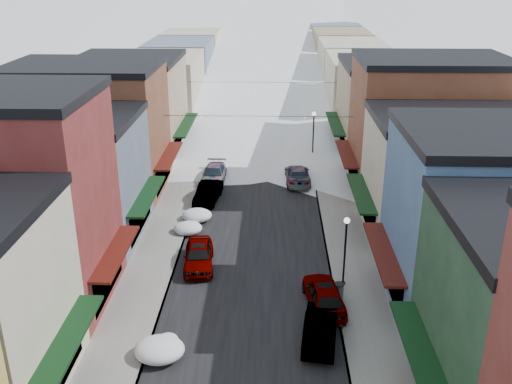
# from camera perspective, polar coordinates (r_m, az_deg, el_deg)

# --- Properties ---
(road) EXTENTS (10.00, 160.00, 0.01)m
(road) POSITION_cam_1_polar(r_m,az_deg,el_deg) (70.46, 0.70, 6.75)
(road) COLOR black
(road) RESTS_ON ground
(sidewalk_left) EXTENTS (3.20, 160.00, 0.15)m
(sidewalk_left) POSITION_cam_1_polar(r_m,az_deg,el_deg) (70.87, -4.68, 6.82)
(sidewalk_left) COLOR gray
(sidewalk_left) RESTS_ON ground
(sidewalk_right) EXTENTS (3.20, 160.00, 0.15)m
(sidewalk_right) POSITION_cam_1_polar(r_m,az_deg,el_deg) (70.64, 6.10, 6.72)
(sidewalk_right) COLOR gray
(sidewalk_right) RESTS_ON ground
(curb_left) EXTENTS (0.10, 160.00, 0.15)m
(curb_left) POSITION_cam_1_polar(r_m,az_deg,el_deg) (70.72, -3.42, 6.82)
(curb_left) COLOR slate
(curb_left) RESTS_ON ground
(curb_right) EXTENTS (0.10, 160.00, 0.15)m
(curb_right) POSITION_cam_1_polar(r_m,az_deg,el_deg) (70.54, 4.84, 6.74)
(curb_right) COLOR slate
(curb_right) RESTS_ON ground
(bldg_l_brick_near) EXTENTS (12.30, 8.20, 12.50)m
(bldg_l_brick_near) POSITION_cam_1_polar(r_m,az_deg,el_deg) (34.42, -24.11, -0.89)
(bldg_l_brick_near) COLOR maroon
(bldg_l_brick_near) RESTS_ON ground
(bldg_l_grayblue) EXTENTS (11.30, 9.20, 9.00)m
(bldg_l_grayblue) POSITION_cam_1_polar(r_m,az_deg,el_deg) (42.10, -18.41, 1.38)
(bldg_l_grayblue) COLOR slate
(bldg_l_grayblue) RESTS_ON ground
(bldg_l_brick_far) EXTENTS (13.30, 9.20, 11.00)m
(bldg_l_brick_far) POSITION_cam_1_polar(r_m,az_deg,el_deg) (50.22, -16.30, 6.08)
(bldg_l_brick_far) COLOR brown
(bldg_l_brick_far) RESTS_ON ground
(bldg_l_tan) EXTENTS (11.30, 11.20, 10.00)m
(bldg_l_tan) POSITION_cam_1_polar(r_m,az_deg,el_deg) (59.37, -12.49, 8.31)
(bldg_l_tan) COLOR tan
(bldg_l_tan) RESTS_ON ground
(bldg_r_blue) EXTENTS (11.30, 9.20, 10.50)m
(bldg_r_blue) POSITION_cam_1_polar(r_m,az_deg,el_deg) (34.02, 22.17, -2.67)
(bldg_r_blue) COLOR #3F628E
(bldg_r_blue) RESTS_ON ground
(bldg_r_cream) EXTENTS (12.30, 9.20, 9.00)m
(bldg_r_cream) POSITION_cam_1_polar(r_m,az_deg,el_deg) (42.34, 18.75, 1.46)
(bldg_r_cream) COLOR beige
(bldg_r_cream) RESTS_ON ground
(bldg_r_brick_far) EXTENTS (13.30, 9.20, 11.50)m
(bldg_r_brick_far) POSITION_cam_1_polar(r_m,az_deg,el_deg) (50.37, 16.71, 6.38)
(bldg_r_brick_far) COLOR brown
(bldg_r_brick_far) RESTS_ON ground
(bldg_r_tan) EXTENTS (11.30, 11.20, 9.50)m
(bldg_r_tan) POSITION_cam_1_polar(r_m,az_deg,el_deg) (59.82, 13.37, 8.09)
(bldg_r_tan) COLOR #998764
(bldg_r_tan) RESTS_ON ground
(distant_blocks) EXTENTS (34.00, 55.00, 8.00)m
(distant_blocks) POSITION_cam_1_polar(r_m,az_deg,el_deg) (92.14, 1.00, 12.91)
(distant_blocks) COLOR gray
(distant_blocks) RESTS_ON ground
(overhead_cables) EXTENTS (16.40, 15.04, 0.04)m
(overhead_cables) POSITION_cam_1_polar(r_m,az_deg,el_deg) (56.84, 0.48, 9.47)
(overhead_cables) COLOR black
(overhead_cables) RESTS_ON ground
(car_silver_sedan) EXTENTS (2.29, 4.83, 1.59)m
(car_silver_sedan) POSITION_cam_1_polar(r_m,az_deg,el_deg) (37.51, -5.76, -6.32)
(car_silver_sedan) COLOR gray
(car_silver_sedan) RESTS_ON ground
(car_dark_hatch) EXTENTS (2.16, 4.83, 1.54)m
(car_dark_hatch) POSITION_cam_1_polar(r_m,az_deg,el_deg) (47.39, -4.82, -0.09)
(car_dark_hatch) COLOR black
(car_dark_hatch) RESTS_ON ground
(car_silver_wagon) EXTENTS (2.15, 5.09, 1.47)m
(car_silver_wagon) POSITION_cam_1_polar(r_m,az_deg,el_deg) (51.64, -4.24, 1.78)
(car_silver_wagon) COLOR gray
(car_silver_wagon) RESTS_ON ground
(car_green_sedan) EXTENTS (2.26, 4.93, 1.57)m
(car_green_sedan) POSITION_cam_1_polar(r_m,az_deg,el_deg) (30.82, 6.45, -13.28)
(car_green_sedan) COLOR black
(car_green_sedan) RESTS_ON ground
(car_gray_suv) EXTENTS (2.53, 5.05, 1.65)m
(car_gray_suv) POSITION_cam_1_polar(r_m,az_deg,el_deg) (33.45, 6.83, -10.11)
(car_gray_suv) COLOR #9EA0A6
(car_gray_suv) RESTS_ON ground
(car_black_sedan) EXTENTS (2.33, 5.39, 1.54)m
(car_black_sedan) POSITION_cam_1_polar(r_m,az_deg,el_deg) (51.46, 4.17, 1.75)
(car_black_sedan) COLOR black
(car_black_sedan) RESTS_ON ground
(car_lane_silver) EXTENTS (2.05, 5.00, 1.70)m
(car_lane_silver) POSITION_cam_1_polar(r_m,az_deg,el_deg) (70.15, -1.11, 7.39)
(car_lane_silver) COLOR gray
(car_lane_silver) RESTS_ON ground
(car_lane_white) EXTENTS (2.78, 5.93, 1.64)m
(car_lane_white) POSITION_cam_1_polar(r_m,az_deg,el_deg) (75.85, 1.37, 8.48)
(car_lane_white) COLOR silver
(car_lane_white) RESTS_ON ground
(trash_can) EXTENTS (0.60, 0.60, 1.02)m
(trash_can) POSITION_cam_1_polar(r_m,az_deg,el_deg) (34.13, 8.27, -9.79)
(trash_can) COLOR slate
(trash_can) RESTS_ON sidewalk_right
(streetlamp_near) EXTENTS (0.37, 0.37, 4.47)m
(streetlamp_near) POSITION_cam_1_polar(r_m,az_deg,el_deg) (34.55, 8.94, -5.04)
(streetlamp_near) COLOR black
(streetlamp_near) RESTS_ON sidewalk_right
(streetlamp_far) EXTENTS (0.41, 0.41, 4.98)m
(streetlamp_far) POSITION_cam_1_polar(r_m,az_deg,el_deg) (56.33, 5.76, 6.19)
(streetlamp_far) COLOR black
(streetlamp_far) RESTS_ON sidewalk_right
(snow_pile_near) EXTENTS (2.54, 2.77, 1.08)m
(snow_pile_near) POSITION_cam_1_polar(r_m,az_deg,el_deg) (30.02, -9.56, -15.20)
(snow_pile_near) COLOR white
(snow_pile_near) RESTS_ON ground
(snow_pile_mid) EXTENTS (2.10, 2.49, 0.89)m
(snow_pile_mid) POSITION_cam_1_polar(r_m,az_deg,el_deg) (42.18, -6.78, -3.58)
(snow_pile_mid) COLOR white
(snow_pile_mid) RESTS_ON ground
(snow_pile_far) EXTENTS (2.28, 2.61, 0.97)m
(snow_pile_far) POSITION_cam_1_polar(r_m,az_deg,el_deg) (44.11, -5.88, -2.30)
(snow_pile_far) COLOR white
(snow_pile_far) RESTS_ON ground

